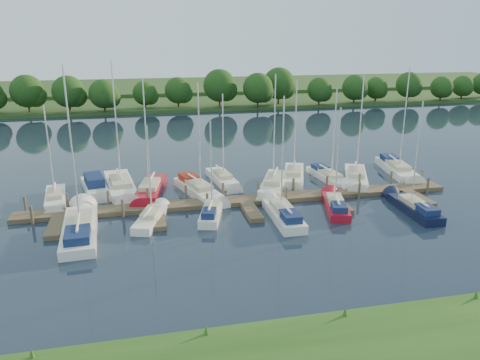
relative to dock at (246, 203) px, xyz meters
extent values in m
plane|color=#192433|center=(0.00, -7.31, -0.20)|extent=(260.00, 260.00, 0.00)
cube|color=#4B3D2A|center=(0.00, 0.69, 0.00)|extent=(40.00, 2.00, 0.40)
cube|color=#4B3D2A|center=(-16.00, -2.31, 0.00)|extent=(1.20, 4.00, 0.40)
cube|color=#4B3D2A|center=(-8.00, -2.31, 0.00)|extent=(1.20, 4.00, 0.40)
cube|color=#4B3D2A|center=(0.00, -2.31, 0.00)|extent=(1.20, 4.00, 0.40)
cube|color=#4B3D2A|center=(8.00, -2.31, 0.00)|extent=(1.20, 4.00, 0.40)
cube|color=#4B3D2A|center=(16.00, -2.31, 0.00)|extent=(1.20, 4.00, 0.40)
cylinder|color=#473D33|center=(-19.00, 1.99, 0.40)|extent=(0.24, 0.24, 2.00)
cylinder|color=#473D33|center=(-15.55, 1.99, 0.40)|extent=(0.24, 0.24, 2.00)
cylinder|color=#473D33|center=(-12.09, 1.99, 0.40)|extent=(0.24, 0.24, 2.00)
cylinder|color=#473D33|center=(-8.64, 1.99, 0.40)|extent=(0.24, 0.24, 2.00)
cylinder|color=#473D33|center=(-5.18, 1.99, 0.40)|extent=(0.24, 0.24, 2.00)
cylinder|color=#473D33|center=(-1.73, 1.99, 0.40)|extent=(0.24, 0.24, 2.00)
cylinder|color=#473D33|center=(1.73, 1.99, 0.40)|extent=(0.24, 0.24, 2.00)
cylinder|color=#473D33|center=(5.18, 1.99, 0.40)|extent=(0.24, 0.24, 2.00)
cylinder|color=#473D33|center=(8.64, 1.99, 0.40)|extent=(0.24, 0.24, 2.00)
cylinder|color=#473D33|center=(12.09, 1.99, 0.40)|extent=(0.24, 0.24, 2.00)
cylinder|color=#473D33|center=(15.55, 1.99, 0.40)|extent=(0.24, 0.24, 2.00)
cylinder|color=#473D33|center=(19.00, 1.99, 0.40)|extent=(0.24, 0.24, 2.00)
cylinder|color=#473D33|center=(-18.00, -0.61, 0.40)|extent=(0.24, 0.24, 2.00)
cylinder|color=#473D33|center=(-10.80, -0.61, 0.40)|extent=(0.24, 0.24, 2.00)
cylinder|color=#473D33|center=(-3.60, -0.61, 0.40)|extent=(0.24, 0.24, 2.00)
cylinder|color=#473D33|center=(3.60, -0.61, 0.40)|extent=(0.24, 0.24, 2.00)
cylinder|color=#473D33|center=(10.80, -0.61, 0.40)|extent=(0.24, 0.24, 2.00)
cylinder|color=#473D33|center=(18.00, -0.61, 0.40)|extent=(0.24, 0.24, 2.00)
cube|color=#2A471B|center=(0.00, 67.69, 0.10)|extent=(180.00, 30.00, 0.60)
cube|color=#345123|center=(0.00, 92.69, 0.50)|extent=(220.00, 40.00, 1.40)
cylinder|color=#38281C|center=(-28.28, 55.97, 0.99)|extent=(0.36, 0.36, 2.37)
sphere|color=#1A3D10|center=(-28.28, 55.97, 3.88)|extent=(5.53, 5.53, 5.53)
sphere|color=#1A3D10|center=(-27.10, 56.17, 3.09)|extent=(3.95, 3.95, 3.95)
cylinder|color=#38281C|center=(-21.02, 56.07, 0.87)|extent=(0.36, 0.36, 2.15)
sphere|color=#1A3D10|center=(-21.02, 56.07, 3.49)|extent=(5.01, 5.01, 5.01)
sphere|color=#1A3D10|center=(-19.95, 56.27, 2.78)|extent=(3.58, 3.58, 3.58)
cylinder|color=#38281C|center=(-13.20, 54.42, 0.82)|extent=(0.36, 0.36, 2.04)
sphere|color=#1A3D10|center=(-13.20, 54.42, 3.32)|extent=(4.77, 4.77, 4.77)
sphere|color=#1A3D10|center=(-12.18, 54.62, 2.64)|extent=(3.40, 3.40, 3.40)
cylinder|color=#38281C|center=(-6.06, 55.52, 0.92)|extent=(0.36, 0.36, 2.23)
sphere|color=#1A3D10|center=(-6.06, 55.52, 3.64)|extent=(5.20, 5.20, 5.20)
sphere|color=#1A3D10|center=(-4.95, 55.72, 2.90)|extent=(3.72, 3.72, 3.72)
cylinder|color=#38281C|center=(0.06, 55.27, 0.82)|extent=(0.36, 0.36, 2.04)
sphere|color=#1A3D10|center=(0.06, 55.27, 3.31)|extent=(4.75, 4.75, 4.75)
sphere|color=#1A3D10|center=(1.07, 55.47, 2.63)|extent=(3.39, 3.39, 3.39)
cylinder|color=#38281C|center=(6.05, 54.28, 0.94)|extent=(0.36, 0.36, 2.28)
sphere|color=#1A3D10|center=(6.05, 54.28, 3.72)|extent=(5.31, 5.31, 5.31)
sphere|color=#1A3D10|center=(7.19, 54.48, 2.96)|extent=(3.80, 3.80, 3.80)
cylinder|color=#38281C|center=(15.19, 52.94, 0.86)|extent=(0.36, 0.36, 2.12)
sphere|color=#1A3D10|center=(15.19, 52.94, 3.46)|extent=(4.95, 4.95, 4.95)
sphere|color=#1A3D10|center=(16.25, 53.14, 2.75)|extent=(3.54, 3.54, 3.54)
cylinder|color=#38281C|center=(22.17, 53.96, 1.09)|extent=(0.36, 0.36, 2.59)
sphere|color=#1A3D10|center=(22.17, 53.96, 4.26)|extent=(6.04, 6.04, 6.04)
sphere|color=#1A3D10|center=(23.46, 54.16, 3.39)|extent=(4.31, 4.31, 4.31)
cylinder|color=#38281C|center=(28.39, 56.32, 1.16)|extent=(0.36, 0.36, 2.72)
sphere|color=#1A3D10|center=(28.39, 56.32, 4.49)|extent=(6.35, 6.35, 6.35)
sphere|color=#1A3D10|center=(29.75, 56.52, 3.58)|extent=(4.54, 4.54, 4.54)
cylinder|color=#38281C|center=(33.88, 55.32, 0.85)|extent=(0.36, 0.36, 2.11)
sphere|color=#1A3D10|center=(33.88, 55.32, 3.43)|extent=(4.92, 4.92, 4.92)
sphere|color=#1A3D10|center=(34.93, 55.52, 2.73)|extent=(3.51, 3.51, 3.51)
cylinder|color=#38281C|center=(42.86, 56.47, 1.03)|extent=(0.36, 0.36, 2.45)
sphere|color=#1A3D10|center=(42.86, 56.47, 4.02)|extent=(5.72, 5.72, 5.72)
sphere|color=#1A3D10|center=(44.08, 56.67, 3.20)|extent=(4.08, 4.08, 4.08)
cylinder|color=#38281C|center=(48.10, 53.49, 1.23)|extent=(0.36, 0.36, 2.86)
sphere|color=#1A3D10|center=(48.10, 53.49, 4.73)|extent=(6.68, 6.68, 6.68)
sphere|color=#1A3D10|center=(49.53, 53.69, 3.78)|extent=(4.77, 4.77, 4.77)
cylinder|color=#38281C|center=(55.39, 54.09, 1.04)|extent=(0.36, 0.36, 2.47)
sphere|color=#1A3D10|center=(55.39, 54.09, 4.06)|extent=(5.77, 5.77, 5.77)
sphere|color=#1A3D10|center=(56.62, 54.29, 3.23)|extent=(4.12, 4.12, 4.12)
cylinder|color=#38281C|center=(63.47, 52.90, 1.09)|extent=(0.36, 0.36, 2.58)
sphere|color=#1A3D10|center=(63.47, 52.90, 4.24)|extent=(6.02, 6.02, 6.02)
sphere|color=#1A3D10|center=(64.76, 53.10, 3.38)|extent=(4.30, 4.30, 4.30)
cube|color=white|center=(-17.00, 4.83, -0.05)|extent=(2.47, 6.35, 1.06)
cone|color=white|center=(-16.63, 1.76, -0.05)|extent=(1.12, 2.25, 0.87)
cube|color=#B9B18E|center=(-16.96, 4.52, 0.62)|extent=(1.63, 2.92, 0.48)
cylinder|color=silver|center=(-16.93, 4.22, 4.65)|extent=(0.12, 0.12, 8.35)
cylinder|color=silver|center=(-17.08, 5.45, 1.00)|extent=(0.44, 2.78, 0.10)
cylinder|color=white|center=(-17.08, 5.45, 1.00)|extent=(0.50, 2.48, 0.20)
cube|color=white|center=(-13.65, 7.15, -0.05)|extent=(3.23, 6.37, 1.12)
cone|color=white|center=(-13.02, 4.18, -0.05)|extent=(1.36, 1.99, 1.00)
cube|color=#16254E|center=(-13.65, 7.15, 0.86)|extent=(2.27, 3.61, 1.01)
cube|color=white|center=(-11.22, 7.40, -0.05)|extent=(3.60, 9.00, 1.14)
cone|color=white|center=(-10.64, 3.06, -0.05)|extent=(1.62, 3.20, 1.23)
cube|color=#B9B18E|center=(-11.17, 6.96, 0.68)|extent=(2.35, 4.15, 0.52)
cylinder|color=silver|center=(-11.11, 6.53, 6.44)|extent=(0.12, 0.12, 11.82)
cylinder|color=silver|center=(-11.34, 8.26, 1.10)|extent=(0.63, 3.92, 0.10)
cylinder|color=white|center=(-11.34, 8.26, 1.10)|extent=(0.67, 3.50, 0.20)
cube|color=maroon|center=(-8.27, 5.52, -0.05)|extent=(3.62, 7.86, 1.15)
cone|color=maroon|center=(-9.04, 1.81, -0.05)|extent=(1.58, 2.81, 1.06)
cube|color=#B9B18E|center=(-8.35, 5.15, 0.69)|extent=(2.25, 3.67, 0.52)
cylinder|color=silver|center=(-8.43, 4.78, 5.65)|extent=(0.12, 0.12, 10.24)
cylinder|color=silver|center=(-8.12, 6.26, 1.10)|extent=(0.79, 3.36, 0.10)
cylinder|color=white|center=(-8.12, 6.26, 1.10)|extent=(0.81, 3.01, 0.20)
cube|color=white|center=(-3.85, 4.10, -0.05)|extent=(4.08, 7.60, 1.25)
cone|color=white|center=(-2.79, 0.59, -0.05)|extent=(1.72, 2.75, 1.02)
cube|color=#B9B18E|center=(-3.75, 3.75, 0.76)|extent=(2.43, 3.60, 0.57)
cube|color=maroon|center=(-4.45, 6.06, 0.88)|extent=(2.01, 2.52, 0.62)
cylinder|color=silver|center=(-3.64, 3.39, 5.53)|extent=(0.12, 0.12, 9.88)
cylinder|color=silver|center=(-4.07, 4.80, 1.21)|extent=(1.05, 3.18, 0.10)
cylinder|color=white|center=(-4.07, 4.80, 1.21)|extent=(1.04, 2.86, 0.20)
cube|color=white|center=(-0.86, 7.48, -0.05)|extent=(2.57, 6.50, 1.08)
cone|color=white|center=(-0.45, 4.35, -0.05)|extent=(1.16, 2.31, 0.88)
cube|color=#B9B18E|center=(-0.82, 7.17, 0.64)|extent=(1.68, 2.99, 0.49)
cylinder|color=silver|center=(-0.78, 6.86, 4.76)|extent=(0.12, 0.12, 8.53)
cylinder|color=silver|center=(-0.94, 8.11, 1.03)|extent=(0.47, 2.83, 0.10)
cylinder|color=white|center=(-0.94, 8.11, 1.03)|extent=(0.52, 2.53, 0.20)
cube|color=white|center=(3.95, 4.33, -0.05)|extent=(5.14, 7.99, 1.25)
cone|color=white|center=(2.38, 0.77, -0.05)|extent=(2.10, 2.93, 1.09)
cube|color=#B9B18E|center=(3.80, 3.97, 0.77)|extent=(2.91, 3.86, 0.57)
cylinder|color=silver|center=(3.64, 3.62, 5.85)|extent=(0.12, 0.12, 10.50)
cylinder|color=silver|center=(4.27, 5.04, 1.22)|extent=(1.51, 3.24, 0.10)
cylinder|color=white|center=(4.27, 5.04, 1.22)|extent=(1.44, 2.93, 0.20)
cube|color=white|center=(6.91, 6.91, -0.05)|extent=(4.34, 7.47, 1.17)
cone|color=white|center=(5.69, 3.51, -0.05)|extent=(1.80, 2.72, 1.01)
cube|color=#B9B18E|center=(6.79, 6.57, 0.70)|extent=(2.52, 3.57, 0.53)
cylinder|color=silver|center=(6.67, 6.23, 5.41)|extent=(0.12, 0.12, 9.74)
cylinder|color=silver|center=(7.15, 7.59, 1.13)|extent=(1.19, 3.09, 0.10)
cylinder|color=white|center=(7.15, 7.59, 1.13)|extent=(1.16, 2.78, 0.20)
cube|color=white|center=(10.37, 5.69, -0.05)|extent=(2.61, 6.86, 0.95)
cone|color=white|center=(10.74, 2.37, -0.05)|extent=(1.19, 2.43, 0.94)
cube|color=#B9B18E|center=(10.41, 5.36, 0.53)|extent=(1.73, 3.15, 0.43)
cube|color=#16254E|center=(10.16, 7.56, 0.62)|extent=(1.53, 2.14, 0.48)
cylinder|color=silver|center=(10.44, 5.03, 4.93)|extent=(0.12, 0.12, 9.04)
cylinder|color=silver|center=(10.29, 6.36, 0.88)|extent=(0.43, 3.01, 0.10)
cylinder|color=white|center=(10.29, 6.36, 0.88)|extent=(0.50, 2.68, 0.20)
cube|color=white|center=(13.08, 4.79, -0.05)|extent=(4.93, 7.77, 1.23)
cone|color=white|center=(11.59, 1.33, -0.05)|extent=(2.02, 2.84, 1.06)
cube|color=#B9B18E|center=(12.93, 4.45, 0.75)|extent=(2.80, 3.75, 0.56)
cylinder|color=silver|center=(12.78, 4.10, 5.68)|extent=(0.12, 0.12, 10.19)
cylinder|color=silver|center=(13.38, 5.49, 1.20)|extent=(1.44, 3.16, 0.10)
cylinder|color=white|center=(13.38, 5.49, 1.20)|extent=(1.38, 2.85, 0.20)
cube|color=white|center=(18.87, 6.61, -0.05)|extent=(3.56, 8.29, 1.18)
cone|color=white|center=(18.20, 2.65, -0.05)|extent=(1.58, 2.96, 1.12)
cube|color=#B9B18E|center=(18.80, 6.22, 0.72)|extent=(2.27, 3.85, 0.54)
cube|color=#16254E|center=(19.25, 8.83, 0.82)|extent=(1.95, 2.64, 0.59)
cylinder|color=silver|center=(18.74, 5.82, 5.98)|extent=(0.12, 0.12, 10.84)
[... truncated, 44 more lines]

